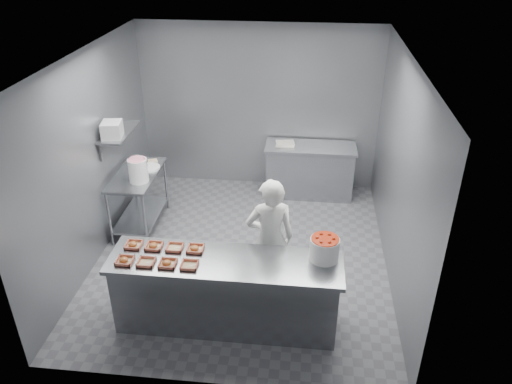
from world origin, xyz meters
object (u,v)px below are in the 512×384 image
Objects in this scene: tray_5 at (154,246)px; tray_6 at (175,247)px; tray_0 at (124,260)px; tray_1 at (146,262)px; strawberry_tub at (325,248)px; service_counter at (226,292)px; tray_3 at (189,265)px; tray_2 at (167,263)px; tray_7 at (195,249)px; worker at (270,239)px; prep_table at (138,192)px; back_counter at (309,170)px; glaze_bucket at (138,170)px; tray_4 at (133,245)px; appliance at (112,130)px.

tray_6 is at bearing 0.00° from tray_5.
tray_1 is at bearing 0.00° from tray_0.
tray_1 is at bearing -171.11° from strawberry_tub.
service_counter is 13.88× the size of tray_3.
service_counter is 0.78m from tray_2.
tray_7 is 0.12× the size of worker.
tray_3 reaches higher than prep_table.
back_counter is 3.59m from tray_5.
worker is at bearing 23.11° from tray_6.
tray_2 is (0.48, 0.00, 0.00)m from tray_0.
back_counter is at bearing 60.58° from tray_5.
glaze_bucket is (0.13, -0.22, 0.49)m from prep_table.
glaze_bucket reaches higher than tray_2.
back_counter is at bearing -112.44° from worker.
strawberry_tub is at bearing 11.78° from tray_3.
prep_table is 6.40× the size of tray_4.
prep_table is at bearing 130.24° from service_counter.
service_counter is at bearing -48.56° from glaze_bucket.
tray_7 is 0.64× the size of appliance.
appliance reaches higher than service_counter.
tray_7 is (0.72, 0.00, 0.00)m from tray_4.
prep_table is 2.50m from worker.
tray_0 is at bearing -172.09° from service_counter.
tray_5 is (-0.24, 0.30, 0.00)m from tray_2.
tray_3 is (0.48, 0.00, 0.00)m from tray_1.
tray_3 is (-0.36, -0.15, 0.47)m from service_counter.
prep_table is 0.74× the size of worker.
prep_table is 2.11m from tray_6.
appliance is at bearing -39.13° from worker.
worker is (2.10, -1.35, 0.21)m from prep_table.
tray_2 is 1.00× the size of tray_6.
tray_4 is 1.00× the size of tray_6.
tray_0 is at bearing -157.23° from tray_7.
tray_1 is 0.58× the size of strawberry_tub.
tray_0 is 0.64× the size of appliance.
tray_2 is 0.58× the size of strawberry_tub.
appliance reaches higher than tray_0.
tray_0 and tray_7 have the same top height.
tray_3 is 0.45× the size of glaze_bucket.
glaze_bucket is (-2.42, -1.52, 0.63)m from back_counter.
worker reaches higher than glaze_bucket.
tray_1 is at bearing -169.86° from service_counter.
tray_0 is 0.12× the size of worker.
tray_0 is 0.58× the size of strawberry_tub.
tray_2 and tray_7 have the same top height.
appliance is at bearing -127.03° from prep_table.
tray_1 is at bearing -89.43° from tray_5.
tray_3 is at bearing -58.54° from prep_table.
tray_0 reaches higher than prep_table.
glaze_bucket is at bearing 105.51° from tray_4.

